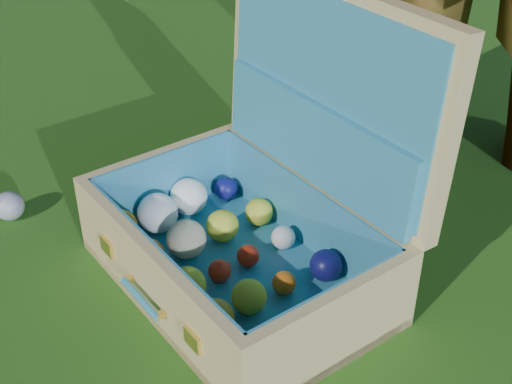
# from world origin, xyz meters

# --- Properties ---
(ground) EXTENTS (60.00, 60.00, 0.00)m
(ground) POSITION_xyz_m (0.00, 0.00, 0.00)
(ground) COLOR #215114
(ground) RESTS_ON ground
(stray_ball) EXTENTS (0.07, 0.07, 0.07)m
(stray_ball) POSITION_xyz_m (-0.40, -0.18, 0.04)
(stray_ball) COLOR #4472B0
(stray_ball) RESTS_ON ground
(suitcase) EXTENTS (0.76, 0.68, 0.60)m
(suitcase) POSITION_xyz_m (0.22, -0.04, 0.17)
(suitcase) COLOR #D8BA74
(suitcase) RESTS_ON ground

